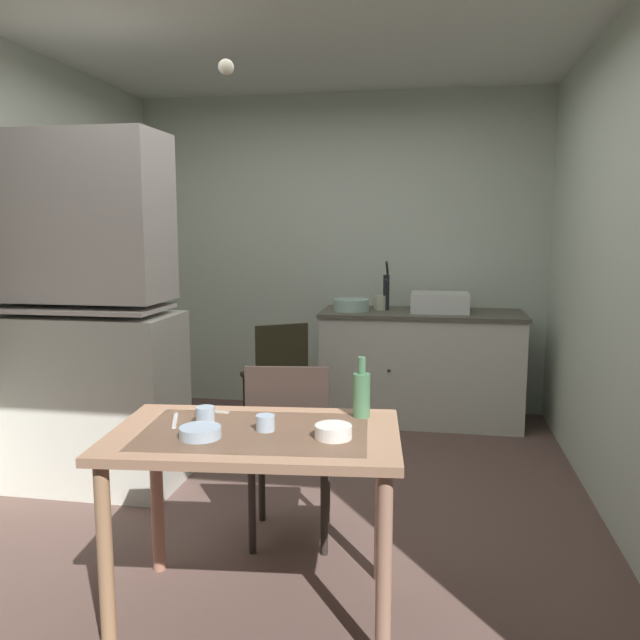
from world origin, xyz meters
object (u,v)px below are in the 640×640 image
serving_bowl_wide (200,432)px  sink_basin (440,302)px  mug_tall (265,423)px  hand_pump (386,289)px  chair_by_counter (277,376)px  mixing_bowl_counter (351,305)px  dining_table (255,458)px  chair_far_side (290,447)px  glass_bottle (362,393)px  hutch_cabinet (89,326)px

serving_bowl_wide → sink_basin: bearing=72.3°
mug_tall → hand_pump: bearing=84.5°
sink_basin → chair_by_counter: bearing=-150.2°
mixing_bowl_counter → dining_table: 2.68m
chair_by_counter → chair_far_side: bearing=-73.9°
chair_by_counter → serving_bowl_wide: size_ratio=5.53×
chair_far_side → mug_tall: (0.03, -0.56, 0.30)m
hand_pump → dining_table: (-0.30, -2.76, -0.40)m
serving_bowl_wide → chair_far_side: bearing=74.6°
hand_pump → glass_bottle: hand_pump is taller
glass_bottle → sink_basin: bearing=82.1°
sink_basin → serving_bowl_wide: bearing=-107.7°
chair_by_counter → mug_tall: 2.12m
serving_bowl_wide → chair_by_counter: bearing=96.4°
hand_pump → dining_table: 2.81m
mixing_bowl_counter → chair_by_counter: (-0.46, -0.61, -0.45)m
glass_bottle → mug_tall: bearing=-144.3°
sink_basin → mug_tall: size_ratio=6.01×
chair_far_side → serving_bowl_wide: bearing=-105.4°
chair_far_side → hand_pump: bearing=82.3°
sink_basin → mug_tall: bearing=-104.2°
mixing_bowl_counter → chair_far_side: bearing=-90.8°
sink_basin → chair_far_side: 2.31m
hutch_cabinet → serving_bowl_wide: bearing=-46.8°
chair_by_counter → serving_bowl_wide: (0.24, -2.17, 0.30)m
sink_basin → chair_far_side: sink_basin is taller
sink_basin → mug_tall: (-0.68, -2.70, -0.17)m
chair_by_counter → mug_tall: bearing=-77.3°
chair_by_counter → hutch_cabinet: bearing=-131.9°
chair_far_side → glass_bottle: size_ratio=3.60×
dining_table → sink_basin: bearing=75.1°
hutch_cabinet → sink_basin: bearing=39.0°
chair_far_side → chair_by_counter: chair_far_side is taller
chair_by_counter → glass_bottle: size_ratio=3.43×
sink_basin → serving_bowl_wide: sink_basin is taller
chair_far_side → mixing_bowl_counter: bearing=89.2°
mixing_bowl_counter → chair_by_counter: mixing_bowl_counter is taller
dining_table → chair_far_side: (0.01, 0.57, -0.16)m
mixing_bowl_counter → serving_bowl_wide: size_ratio=1.78×
hutch_cabinet → serving_bowl_wide: 1.65m
hutch_cabinet → mixing_bowl_counter: hutch_cabinet is taller
sink_basin → hand_pump: size_ratio=1.13×
hand_pump → mixing_bowl_counter: 0.31m
mug_tall → sink_basin: bearing=75.8°
hutch_cabinet → mug_tall: size_ratio=28.10×
chair_far_side → sink_basin: bearing=71.6°
dining_table → chair_far_side: 0.59m
dining_table → mug_tall: bearing=22.0°
hutch_cabinet → mug_tall: (1.34, -1.07, -0.18)m
dining_table → mixing_bowl_counter: bearing=89.2°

